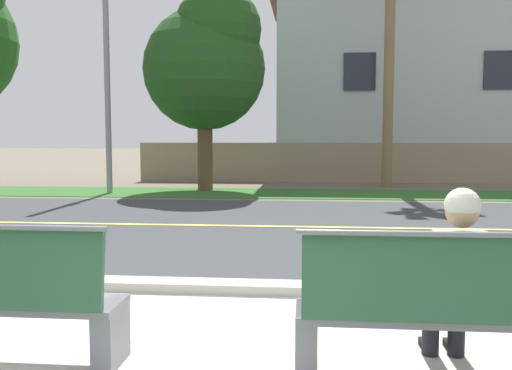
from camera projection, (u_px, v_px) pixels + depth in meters
name	position (u px, v px, depth m)	size (l,w,h in m)	color
ground_plane	(273.00, 215.00, 11.14)	(140.00, 140.00, 0.00)	#665B4C
curb_edge	(240.00, 288.00, 5.53)	(44.00, 0.30, 0.11)	#ADA89E
street_asphalt	(268.00, 227.00, 9.65)	(52.00, 8.00, 0.01)	#383A3D
road_centre_line	(268.00, 226.00, 9.65)	(48.00, 0.14, 0.01)	#E0CC4C
far_verge_grass	(282.00, 193.00, 15.39)	(48.00, 2.80, 0.02)	#2D6026
bench_right	(446.00, 314.00, 3.45)	(1.90, 0.48, 1.01)	slate
seated_person_grey	(456.00, 274.00, 3.59)	(0.52, 0.68, 1.25)	black
streetlamp	(109.00, 50.00, 15.29)	(0.24, 2.10, 7.03)	gray
shade_tree_left	(208.00, 60.00, 15.97)	(3.59, 3.59, 5.92)	brown
garden_wall	(321.00, 163.00, 19.31)	(13.00, 0.36, 1.40)	gray
house_across_street	(411.00, 81.00, 21.89)	(11.31, 6.91, 7.61)	#A3ADB2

